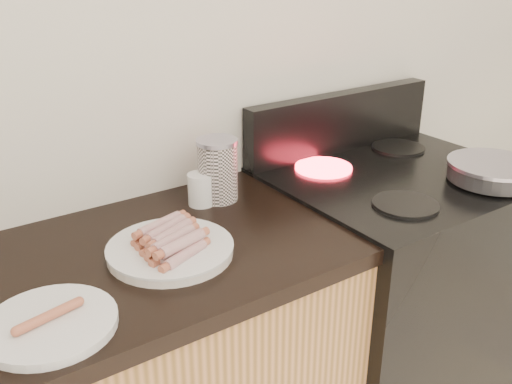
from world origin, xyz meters
TOP-DOWN VIEW (x-y plane):
  - wall_back at (0.00, 2.00)m, footprint 4.00×0.04m
  - stove at (0.78, 1.68)m, footprint 0.76×0.65m
  - stove_panel at (0.78, 1.96)m, footprint 0.76×0.06m
  - burner_near_left at (0.61, 1.51)m, footprint 0.18×0.18m
  - burner_near_right at (0.95, 1.51)m, footprint 0.18×0.18m
  - burner_far_left at (0.61, 1.84)m, footprint 0.18×0.18m
  - burner_far_right at (0.95, 1.84)m, footprint 0.18×0.18m
  - frying_pan at (0.95, 1.47)m, footprint 0.27×0.47m
  - main_plate at (-0.03, 1.65)m, footprint 0.36×0.36m
  - side_plate at (-0.34, 1.52)m, footprint 0.27×0.27m
  - hotdog_pile at (-0.03, 1.65)m, footprint 0.12×0.20m
  - plain_sausages at (-0.34, 1.52)m, footprint 0.13×0.05m
  - canister at (0.23, 1.86)m, footprint 0.11×0.11m
  - mug at (0.17, 1.85)m, footprint 0.09×0.09m

SIDE VIEW (x-z plane):
  - stove at x=0.78m, z-range 0.00..0.91m
  - side_plate at x=-0.34m, z-range 0.90..0.92m
  - main_plate at x=-0.03m, z-range 0.90..0.92m
  - burner_near_left at x=0.61m, z-range 0.91..0.92m
  - burner_near_right at x=0.95m, z-range 0.91..0.92m
  - burner_far_left at x=0.61m, z-range 0.91..0.92m
  - burner_far_right at x=0.95m, z-range 0.91..0.92m
  - plain_sausages at x=-0.34m, z-range 0.92..0.94m
  - hotdog_pile at x=-0.03m, z-range 0.92..0.97m
  - mug at x=0.17m, z-range 0.90..0.99m
  - frying_pan at x=0.95m, z-range 0.92..0.98m
  - canister at x=0.23m, z-range 0.90..1.08m
  - stove_panel at x=0.78m, z-range 0.91..1.11m
  - wall_back at x=0.00m, z-range 0.00..2.60m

